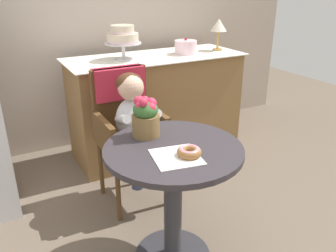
{
  "coord_description": "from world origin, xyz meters",
  "views": [
    {
      "loc": [
        -0.77,
        -1.38,
        1.5
      ],
      "look_at": [
        0.05,
        0.15,
        0.77
      ],
      "focal_mm": 36.89,
      "sensor_mm": 36.0,
      "label": 1
    }
  ],
  "objects_px": {
    "wicker_chair": "(125,114)",
    "donut_front": "(189,152)",
    "seated_child": "(134,117)",
    "table_lamp": "(219,26)",
    "flower_vase": "(146,116)",
    "cafe_table": "(173,182)",
    "tiered_cake_stand": "(123,37)",
    "round_layer_cake": "(186,47)"
  },
  "relations": [
    {
      "from": "wicker_chair",
      "to": "donut_front",
      "type": "relative_size",
      "value": 7.9
    },
    {
      "from": "cafe_table",
      "to": "seated_child",
      "type": "xyz_separation_m",
      "value": [
        0.03,
        0.59,
        0.17
      ]
    },
    {
      "from": "seated_child",
      "to": "donut_front",
      "type": "height_order",
      "value": "seated_child"
    },
    {
      "from": "cafe_table",
      "to": "round_layer_cake",
      "type": "xyz_separation_m",
      "value": [
        0.83,
        1.27,
        0.45
      ]
    },
    {
      "from": "flower_vase",
      "to": "tiered_cake_stand",
      "type": "bearing_deg",
      "value": 74.06
    },
    {
      "from": "cafe_table",
      "to": "tiered_cake_stand",
      "type": "relative_size",
      "value": 2.4
    },
    {
      "from": "tiered_cake_stand",
      "to": "table_lamp",
      "type": "height_order",
      "value": "table_lamp"
    },
    {
      "from": "seated_child",
      "to": "wicker_chair",
      "type": "bearing_deg",
      "value": 90.0
    },
    {
      "from": "flower_vase",
      "to": "tiered_cake_stand",
      "type": "relative_size",
      "value": 0.76
    },
    {
      "from": "flower_vase",
      "to": "round_layer_cake",
      "type": "distance_m",
      "value": 1.4
    },
    {
      "from": "wicker_chair",
      "to": "seated_child",
      "type": "relative_size",
      "value": 1.31
    },
    {
      "from": "flower_vase",
      "to": "wicker_chair",
      "type": "bearing_deg",
      "value": 80.56
    },
    {
      "from": "seated_child",
      "to": "donut_front",
      "type": "bearing_deg",
      "value": -90.87
    },
    {
      "from": "round_layer_cake",
      "to": "donut_front",
      "type": "bearing_deg",
      "value": -120.21
    },
    {
      "from": "wicker_chair",
      "to": "donut_front",
      "type": "bearing_deg",
      "value": -86.9
    },
    {
      "from": "tiered_cake_stand",
      "to": "table_lamp",
      "type": "relative_size",
      "value": 1.05
    },
    {
      "from": "donut_front",
      "to": "round_layer_cake",
      "type": "distance_m",
      "value": 1.62
    },
    {
      "from": "wicker_chair",
      "to": "tiered_cake_stand",
      "type": "xyz_separation_m",
      "value": [
        0.22,
        0.55,
        0.44
      ]
    },
    {
      "from": "donut_front",
      "to": "tiered_cake_stand",
      "type": "height_order",
      "value": "tiered_cake_stand"
    },
    {
      "from": "donut_front",
      "to": "table_lamp",
      "type": "bearing_deg",
      "value": 50.23
    },
    {
      "from": "cafe_table",
      "to": "donut_front",
      "type": "xyz_separation_m",
      "value": [
        0.02,
        -0.12,
        0.24
      ]
    },
    {
      "from": "flower_vase",
      "to": "cafe_table",
      "type": "bearing_deg",
      "value": -72.4
    },
    {
      "from": "flower_vase",
      "to": "tiered_cake_stand",
      "type": "height_order",
      "value": "tiered_cake_stand"
    },
    {
      "from": "tiered_cake_stand",
      "to": "donut_front",
      "type": "bearing_deg",
      "value": -99.37
    },
    {
      "from": "tiered_cake_stand",
      "to": "wicker_chair",
      "type": "bearing_deg",
      "value": -112.02
    },
    {
      "from": "donut_front",
      "to": "flower_vase",
      "type": "relative_size",
      "value": 0.53
    },
    {
      "from": "flower_vase",
      "to": "table_lamp",
      "type": "bearing_deg",
      "value": 40.95
    },
    {
      "from": "cafe_table",
      "to": "donut_front",
      "type": "relative_size",
      "value": 5.96
    },
    {
      "from": "cafe_table",
      "to": "wicker_chair",
      "type": "xyz_separation_m",
      "value": [
        0.03,
        0.75,
        0.13
      ]
    },
    {
      "from": "donut_front",
      "to": "tiered_cake_stand",
      "type": "distance_m",
      "value": 1.48
    },
    {
      "from": "wicker_chair",
      "to": "flower_vase",
      "type": "xyz_separation_m",
      "value": [
        -0.09,
        -0.55,
        0.19
      ]
    },
    {
      "from": "donut_front",
      "to": "flower_vase",
      "type": "xyz_separation_m",
      "value": [
        -0.08,
        0.32,
        0.09
      ]
    },
    {
      "from": "tiered_cake_stand",
      "to": "round_layer_cake",
      "type": "xyz_separation_m",
      "value": [
        0.57,
        -0.03,
        -0.12
      ]
    },
    {
      "from": "flower_vase",
      "to": "table_lamp",
      "type": "height_order",
      "value": "table_lamp"
    },
    {
      "from": "cafe_table",
      "to": "donut_front",
      "type": "bearing_deg",
      "value": -81.21
    },
    {
      "from": "table_lamp",
      "to": "seated_child",
      "type": "bearing_deg",
      "value": -149.32
    },
    {
      "from": "wicker_chair",
      "to": "cafe_table",
      "type": "bearing_deg",
      "value": -88.48
    },
    {
      "from": "donut_front",
      "to": "round_layer_cake",
      "type": "xyz_separation_m",
      "value": [
        0.81,
        1.39,
        0.21
      ]
    },
    {
      "from": "cafe_table",
      "to": "tiered_cake_stand",
      "type": "bearing_deg",
      "value": 78.95
    },
    {
      "from": "flower_vase",
      "to": "donut_front",
      "type": "bearing_deg",
      "value": -75.74
    },
    {
      "from": "round_layer_cake",
      "to": "tiered_cake_stand",
      "type": "bearing_deg",
      "value": 176.6
    },
    {
      "from": "wicker_chair",
      "to": "flower_vase",
      "type": "relative_size",
      "value": 4.18
    }
  ]
}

